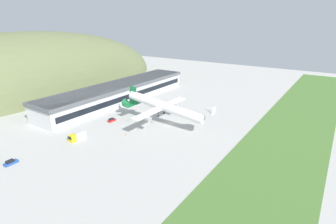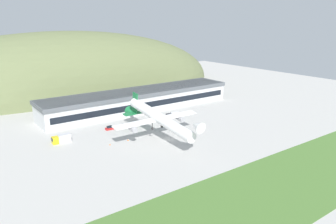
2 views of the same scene
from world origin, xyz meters
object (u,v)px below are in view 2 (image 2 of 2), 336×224
object	(u,v)px
cargo_airplane	(158,118)
traffic_cone_1	(128,140)
box_truck	(173,115)
service_car_2	(110,128)
fuel_truck	(62,139)
terminal_building	(140,99)
traffic_cone_0	(110,144)

from	to	relation	value
cargo_airplane	traffic_cone_1	distance (m)	15.00
box_truck	traffic_cone_1	distance (m)	35.59
service_car_2	box_truck	world-z (taller)	box_truck
fuel_truck	traffic_cone_1	xyz separation A→B (m)	(21.88, -13.18, -1.25)
terminal_building	traffic_cone_0	xyz separation A→B (m)	(-36.07, -37.45, -5.58)
cargo_airplane	box_truck	distance (m)	32.13
terminal_building	service_car_2	xyz separation A→B (m)	(-27.85, -20.79, -5.19)
box_truck	traffic_cone_0	distance (m)	43.16
terminal_building	box_truck	bearing A→B (deg)	-78.78
cargo_airplane	service_car_2	distance (m)	26.61
terminal_building	box_truck	size ratio (longest dim) A/B	15.43
box_truck	traffic_cone_1	size ratio (longest dim) A/B	11.73
fuel_truck	traffic_cone_0	distance (m)	19.42
box_truck	traffic_cone_0	bearing A→B (deg)	-160.25
terminal_building	box_truck	distance (m)	23.74
fuel_truck	cargo_airplane	bearing A→B (deg)	-32.53
terminal_building	fuel_truck	size ratio (longest dim) A/B	14.68
fuel_truck	traffic_cone_1	bearing A→B (deg)	-31.07
traffic_cone_1	service_car_2	bearing A→B (deg)	89.24
box_truck	traffic_cone_1	bearing A→B (deg)	-156.43
traffic_cone_0	fuel_truck	bearing A→B (deg)	135.69
traffic_cone_1	box_truck	bearing A→B (deg)	23.57
fuel_truck	service_car_2	bearing A→B (deg)	8.05
service_car_2	cargo_airplane	bearing A→B (deg)	-67.69
box_truck	traffic_cone_1	world-z (taller)	box_truck
terminal_building	traffic_cone_0	world-z (taller)	terminal_building
cargo_airplane	box_truck	world-z (taller)	cargo_airplane
cargo_airplane	terminal_building	bearing A→B (deg)	67.48
service_car_2	box_truck	bearing A→B (deg)	-3.68
cargo_airplane	fuel_truck	world-z (taller)	cargo_airplane
box_truck	terminal_building	bearing A→B (deg)	101.22
terminal_building	traffic_cone_1	size ratio (longest dim) A/B	181.00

